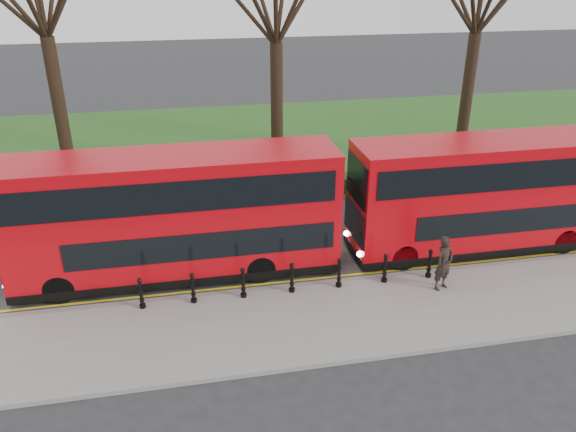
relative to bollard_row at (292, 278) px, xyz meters
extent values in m
plane|color=#28282B|center=(-0.46, 1.35, -0.65)|extent=(120.00, 120.00, 0.00)
cube|color=gray|center=(-0.46, -1.65, -0.58)|extent=(60.00, 4.00, 0.15)
cube|color=slate|center=(-0.46, 0.35, -0.58)|extent=(60.00, 0.25, 0.16)
cube|color=#23521B|center=(-0.46, 16.35, -0.62)|extent=(60.00, 18.00, 0.06)
cube|color=black|center=(-0.46, 8.15, -0.25)|extent=(60.00, 0.90, 0.80)
cube|color=yellow|center=(-0.46, 0.65, -0.64)|extent=(60.00, 0.10, 0.01)
cube|color=yellow|center=(-0.46, 0.85, -0.64)|extent=(60.00, 0.10, 0.01)
cylinder|color=black|center=(-8.46, 11.35, 2.82)|extent=(0.60, 0.60, 6.93)
cylinder|color=black|center=(1.54, 11.35, 2.54)|extent=(0.60, 0.60, 6.39)
cylinder|color=black|center=(11.54, 11.35, 2.65)|extent=(0.60, 0.60, 6.60)
cylinder|color=black|center=(-4.75, 0.00, 0.00)|extent=(0.15, 0.15, 1.00)
cylinder|color=black|center=(-3.17, 0.00, 0.00)|extent=(0.15, 0.15, 1.00)
cylinder|color=black|center=(-1.58, 0.00, 0.00)|extent=(0.15, 0.15, 1.00)
cylinder|color=black|center=(0.00, 0.00, 0.00)|extent=(0.15, 0.15, 1.00)
cylinder|color=black|center=(1.58, 0.00, 0.00)|extent=(0.15, 0.15, 1.00)
cylinder|color=black|center=(3.17, 0.00, 0.00)|extent=(0.15, 0.15, 1.00)
cylinder|color=black|center=(4.75, 0.00, 0.00)|extent=(0.15, 0.15, 1.00)
cube|color=#BB060F|center=(-3.52, 2.15, 1.69)|extent=(10.83, 2.46, 3.99)
cube|color=black|center=(-3.52, 2.15, -0.35)|extent=(10.85, 2.48, 0.30)
cube|color=black|center=(-2.73, 0.91, 0.97)|extent=(8.66, 0.04, 0.94)
cube|color=black|center=(-3.52, 0.91, 2.75)|extent=(10.24, 0.04, 1.03)
cube|color=black|center=(-8.95, 2.15, 2.01)|extent=(0.06, 2.17, 0.54)
cylinder|color=black|center=(-7.36, 1.06, -0.16)|extent=(0.98, 0.30, 0.98)
cylinder|color=black|center=(-7.36, 3.23, -0.16)|extent=(0.98, 0.30, 0.98)
cylinder|color=black|center=(-0.86, 1.06, -0.16)|extent=(0.98, 0.30, 0.98)
cylinder|color=black|center=(-0.86, 3.23, -0.16)|extent=(0.98, 0.30, 0.98)
cube|color=#BB060F|center=(7.96, 1.98, 1.62)|extent=(10.52, 2.39, 3.87)
cube|color=black|center=(7.96, 1.98, -0.36)|extent=(10.54, 2.41, 0.29)
cube|color=black|center=(8.72, 0.78, 0.93)|extent=(8.42, 0.04, 0.91)
cube|color=black|center=(7.96, 0.78, 2.65)|extent=(9.95, 0.04, 1.00)
cube|color=black|center=(2.68, 1.98, 1.93)|extent=(0.06, 2.10, 0.53)
cylinder|color=black|center=(4.23, 0.93, -0.17)|extent=(0.96, 0.29, 0.96)
cylinder|color=black|center=(4.23, 3.03, -0.17)|extent=(0.96, 0.29, 0.96)
cylinder|color=black|center=(10.54, 0.93, -0.17)|extent=(0.96, 0.29, 0.96)
cylinder|color=black|center=(10.54, 3.03, -0.17)|extent=(0.96, 0.29, 0.96)
imported|color=black|center=(4.87, -0.74, 0.44)|extent=(0.82, 0.70, 1.89)
camera|label=1|loc=(-3.12, -15.24, 9.54)|focal=35.00mm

